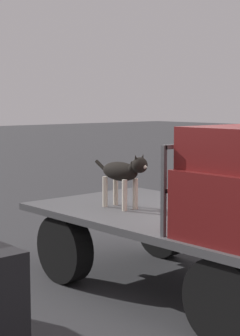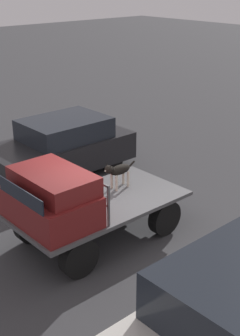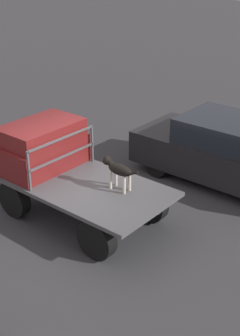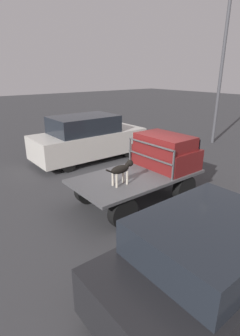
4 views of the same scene
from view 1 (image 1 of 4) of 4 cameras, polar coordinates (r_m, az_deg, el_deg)
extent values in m
plane|color=#38383A|center=(6.40, 6.81, -12.28)|extent=(80.00, 80.00, 0.00)
cylinder|color=black|center=(4.97, 10.71, -13.18)|extent=(0.79, 0.24, 0.79)
cylinder|color=black|center=(7.63, 4.40, -6.05)|extent=(0.79, 0.24, 0.79)
cylinder|color=black|center=(6.58, -5.65, -8.12)|extent=(0.79, 0.24, 0.79)
cube|color=black|center=(6.46, 8.92, -5.86)|extent=(3.45, 0.10, 0.18)
cube|color=black|center=(5.96, 4.69, -6.86)|extent=(3.45, 0.10, 0.18)
cube|color=#4C4C4F|center=(6.18, 6.91, -5.17)|extent=(3.75, 1.95, 0.08)
cube|color=#4C4C4F|center=(5.12, 4.45, -2.37)|extent=(0.04, 0.04, 0.84)
cube|color=#4C4C4F|center=(5.75, 10.73, 2.55)|extent=(0.04, 1.79, 0.04)
cube|color=#4C4C4F|center=(5.79, 10.64, -1.41)|extent=(0.04, 1.79, 0.04)
cylinder|color=beige|center=(6.46, 1.57, -2.63)|extent=(0.06, 0.06, 0.36)
cylinder|color=beige|center=(6.35, 0.47, -2.79)|extent=(0.06, 0.06, 0.36)
cylinder|color=beige|center=(6.71, -0.45, -2.27)|extent=(0.06, 0.06, 0.36)
cylinder|color=beige|center=(6.61, -1.53, -2.42)|extent=(0.06, 0.06, 0.36)
ellipsoid|color=black|center=(6.50, 0.00, -0.34)|extent=(0.56, 0.22, 0.22)
sphere|color=beige|center=(6.39, 0.91, -0.81)|extent=(0.10, 0.10, 0.10)
cylinder|color=black|center=(6.31, 1.42, 0.01)|extent=(0.16, 0.12, 0.15)
sphere|color=black|center=(6.24, 2.02, 0.30)|extent=(0.18, 0.18, 0.18)
cone|color=beige|center=(6.19, 2.50, 0.12)|extent=(0.10, 0.10, 0.10)
cone|color=black|center=(6.27, 2.29, 1.03)|extent=(0.06, 0.08, 0.10)
cone|color=black|center=(6.21, 1.64, 0.97)|extent=(0.06, 0.08, 0.10)
cylinder|color=black|center=(6.74, -1.82, 0.10)|extent=(0.24, 0.04, 0.16)
camera|label=2|loc=(11.94, 57.77, 19.39)|focal=50.00mm
camera|label=3|loc=(14.86, 5.16, 18.95)|focal=50.00mm
camera|label=4|loc=(8.87, -47.01, 14.74)|focal=28.00mm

